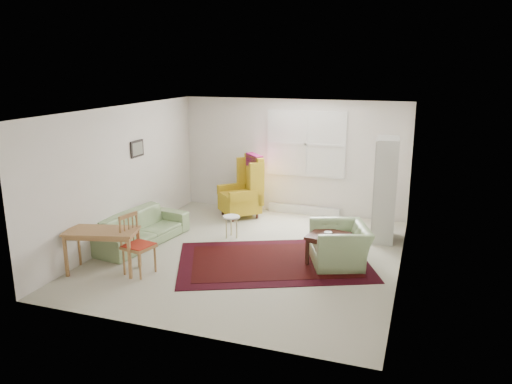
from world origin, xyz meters
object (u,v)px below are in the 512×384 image
(desk, at_px, (103,251))
(desk_chair, at_px, (139,245))
(coffee_table, at_px, (328,249))
(sofa, at_px, (140,222))
(wingback_chair, at_px, (239,186))
(cabinet, at_px, (385,190))
(armchair, at_px, (340,241))
(stool, at_px, (231,227))

(desk, xyz_separation_m, desk_chair, (0.58, 0.12, 0.13))
(desk, bearing_deg, coffee_table, 24.75)
(sofa, xyz_separation_m, wingback_chair, (1.13, 2.16, 0.27))
(wingback_chair, height_order, cabinet, cabinet)
(armchair, xyz_separation_m, desk, (-3.50, -1.56, -0.05))
(sofa, height_order, desk, sofa)
(stool, bearing_deg, coffee_table, -18.18)
(stool, relative_size, desk, 0.39)
(wingback_chair, relative_size, stool, 3.14)
(coffee_table, relative_size, cabinet, 0.32)
(coffee_table, height_order, cabinet, cabinet)
(wingback_chair, distance_m, desk_chair, 3.40)
(stool, relative_size, desk_chair, 0.45)
(armchair, height_order, desk, armchair)
(sofa, xyz_separation_m, stool, (1.46, 0.84, -0.19))
(stool, height_order, desk_chair, desk_chair)
(stool, height_order, desk, desk)
(armchair, relative_size, cabinet, 0.53)
(cabinet, distance_m, desk, 5.10)
(wingback_chair, xyz_separation_m, coffee_table, (2.32, -1.97, -0.42))
(cabinet, xyz_separation_m, desk, (-4.06, -3.03, -0.61))
(stool, distance_m, desk_chair, 2.20)
(coffee_table, bearing_deg, stool, 161.82)
(armchair, xyz_separation_m, cabinet, (0.56, 1.47, 0.57))
(wingback_chair, height_order, desk, wingback_chair)
(sofa, bearing_deg, stool, -51.09)
(wingback_chair, bearing_deg, sofa, -70.86)
(cabinet, bearing_deg, desk, -147.47)
(wingback_chair, relative_size, cabinet, 0.70)
(desk_chair, bearing_deg, desk, 113.78)
(sofa, xyz_separation_m, desk, (0.14, -1.33, -0.05))
(coffee_table, bearing_deg, desk_chair, -152.78)
(desk, relative_size, desk_chair, 1.15)
(cabinet, bearing_deg, sofa, -162.16)
(coffee_table, relative_size, stool, 1.43)
(desk_chair, bearing_deg, stool, -7.94)
(desk_chair, bearing_deg, cabinet, -38.21)
(armchair, height_order, wingback_chair, wingback_chair)
(sofa, relative_size, wingback_chair, 1.47)
(sofa, xyz_separation_m, armchair, (3.64, 0.23, -0.00))
(stool, bearing_deg, desk, -121.30)
(sofa, relative_size, desk_chair, 2.08)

